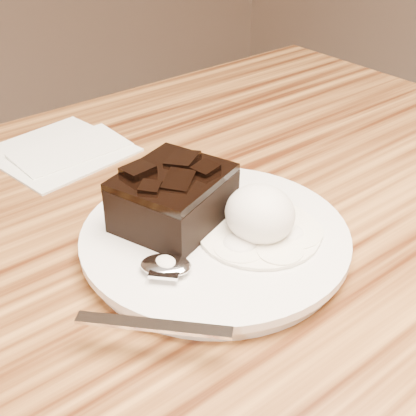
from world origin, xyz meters
TOP-DOWN VIEW (x-y plane):
  - plate at (0.08, 0.01)m, footprint 0.24×0.24m
  - brownie at (0.07, 0.04)m, footprint 0.12×0.11m
  - ice_cream_scoop at (0.11, -0.02)m, footprint 0.06×0.06m
  - melt_puddle at (0.11, -0.02)m, footprint 0.11×0.11m
  - spoon at (0.02, -0.01)m, footprint 0.14×0.14m
  - napkin at (0.06, 0.27)m, footprint 0.16×0.16m
  - crumb_a at (0.13, -0.04)m, footprint 0.01×0.01m
  - crumb_b at (0.03, 0.02)m, footprint 0.01×0.01m

SIDE VIEW (x-z plane):
  - napkin at x=0.06m, z-range 0.75..0.76m
  - plate at x=0.08m, z-range 0.75..0.77m
  - melt_puddle at x=0.11m, z-range 0.77..0.77m
  - crumb_b at x=0.03m, z-range 0.77..0.77m
  - crumb_a at x=0.13m, z-range 0.77..0.77m
  - spoon at x=0.02m, z-range 0.77..0.78m
  - ice_cream_scoop at x=0.11m, z-range 0.77..0.82m
  - brownie at x=0.07m, z-range 0.77..0.81m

